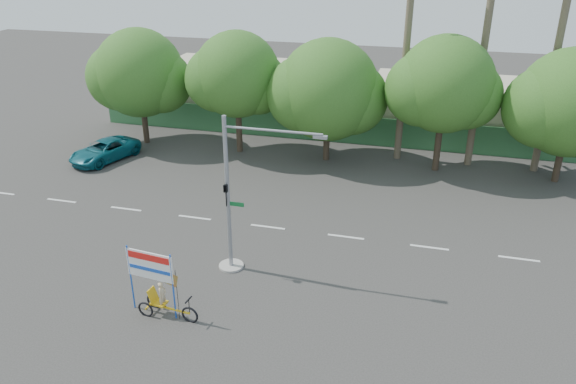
# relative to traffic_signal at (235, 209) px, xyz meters

# --- Properties ---
(ground) EXTENTS (120.00, 120.00, 0.00)m
(ground) POSITION_rel_traffic_signal_xyz_m (2.20, -3.98, -2.92)
(ground) COLOR #33302D
(ground) RESTS_ON ground
(fence) EXTENTS (38.00, 0.08, 2.00)m
(fence) POSITION_rel_traffic_signal_xyz_m (2.20, 17.52, -1.92)
(fence) COLOR #336B3D
(fence) RESTS_ON ground
(building_left) EXTENTS (12.00, 8.00, 4.00)m
(building_left) POSITION_rel_traffic_signal_xyz_m (-7.80, 22.02, -0.92)
(building_left) COLOR beige
(building_left) RESTS_ON ground
(building_right) EXTENTS (14.00, 8.00, 3.60)m
(building_right) POSITION_rel_traffic_signal_xyz_m (10.20, 22.02, -1.12)
(building_right) COLOR beige
(building_right) RESTS_ON ground
(tree_far_left) EXTENTS (7.14, 6.00, 7.96)m
(tree_far_left) POSITION_rel_traffic_signal_xyz_m (-11.85, 14.02, 1.84)
(tree_far_left) COLOR #473828
(tree_far_left) RESTS_ON ground
(tree_left) EXTENTS (6.66, 5.60, 8.07)m
(tree_left) POSITION_rel_traffic_signal_xyz_m (-4.85, 14.02, 2.14)
(tree_left) COLOR #473828
(tree_left) RESTS_ON ground
(tree_center) EXTENTS (7.62, 6.40, 7.85)m
(tree_center) POSITION_rel_traffic_signal_xyz_m (1.14, 14.02, 1.55)
(tree_center) COLOR #473828
(tree_center) RESTS_ON ground
(tree_right) EXTENTS (6.90, 5.80, 8.36)m
(tree_right) POSITION_rel_traffic_signal_xyz_m (8.15, 14.02, 2.32)
(tree_right) COLOR #473828
(tree_right) RESTS_ON ground
(tree_far_right) EXTENTS (7.38, 6.20, 7.94)m
(tree_far_right) POSITION_rel_traffic_signal_xyz_m (15.15, 14.02, 1.73)
(tree_far_right) COLOR #473828
(tree_far_right) RESTS_ON ground
(palm_mid) EXTENTS (3.73, 3.79, 15.45)m
(palm_mid) POSITION_rel_traffic_signal_xyz_m (14.20, 15.52, 6.48)
(palm_mid) COLOR #70604C
(palm_mid) RESTS_ON ground
(palm_short) EXTENTS (3.73, 3.79, 14.45)m
(palm_short) POSITION_rel_traffic_signal_xyz_m (5.70, 15.52, 5.94)
(palm_short) COLOR #70604C
(palm_short) RESTS_ON ground
(traffic_signal) EXTENTS (4.72, 1.10, 7.00)m
(traffic_signal) POSITION_rel_traffic_signal_xyz_m (0.00, 0.00, 0.00)
(traffic_signal) COLOR gray
(traffic_signal) RESTS_ON ground
(trike_billboard) EXTENTS (2.92, 0.80, 2.88)m
(trike_billboard) POSITION_rel_traffic_signal_xyz_m (-1.76, -3.93, -1.76)
(trike_billboard) COLOR black
(trike_billboard) RESTS_ON ground
(pickup_truck) EXTENTS (3.59, 5.24, 1.33)m
(pickup_truck) POSITION_rel_traffic_signal_xyz_m (-12.76, 10.17, -2.25)
(pickup_truck) COLOR #0E5A66
(pickup_truck) RESTS_ON ground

